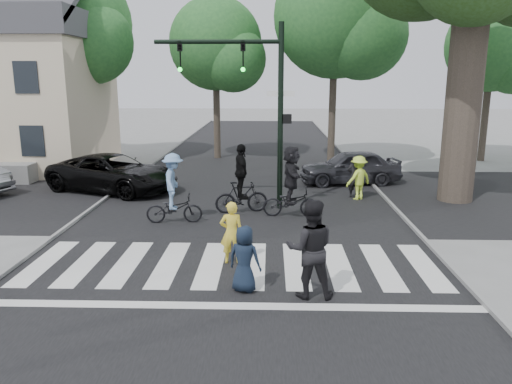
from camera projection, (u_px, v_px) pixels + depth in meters
ground at (229, 281)px, 10.81m from camera, size 120.00×120.00×0.00m
road_stem at (242, 218)px, 15.68m from camera, size 10.00×70.00×0.01m
road_cross at (246, 195)px, 18.60m from camera, size 70.00×10.00×0.01m
curb_left at (83, 215)px, 15.81m from camera, size 0.10×70.00×0.10m
curb_right at (404, 218)px, 15.53m from camera, size 0.10×70.00×0.10m
crosswalk at (231, 270)px, 11.45m from camera, size 10.00×3.85×0.01m
traffic_signal at (254, 90)px, 15.95m from camera, size 4.45×0.29×6.00m
bg_tree_1 at (77, 28)px, 24.62m from camera, size 6.09×5.80×9.80m
bg_tree_2 at (220, 48)px, 25.73m from camera, size 5.04×4.80×8.40m
bg_tree_3 at (342, 21)px, 23.99m from camera, size 6.30×6.00×10.20m
bg_tree_4 at (498, 50)px, 24.89m from camera, size 4.83×4.60×8.15m
house at (13, 88)px, 23.88m from camera, size 8.40×8.10×8.82m
pedestrian_woman at (231, 233)px, 11.72m from camera, size 0.58×0.41×1.51m
pedestrian_child at (244, 259)px, 10.18m from camera, size 0.79×0.65×1.40m
pedestrian_adult at (310, 249)px, 9.86m from camera, size 0.98×0.76×2.02m
cyclist_left at (174, 193)px, 14.94m from camera, size 1.73×1.14×2.13m
cyclist_mid at (241, 185)px, 16.09m from camera, size 1.78×1.12×2.25m
cyclist_right at (291, 186)px, 15.60m from camera, size 1.79×1.67×2.25m
car_suv at (113, 173)px, 19.17m from camera, size 5.65×4.15×1.43m
car_grey at (350, 167)px, 20.55m from camera, size 4.30×2.21×1.40m
bystander_hivis at (358, 178)px, 17.86m from camera, size 1.18×1.04×1.58m
bystander_dark at (355, 177)px, 18.10m from camera, size 0.66×0.54×1.56m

